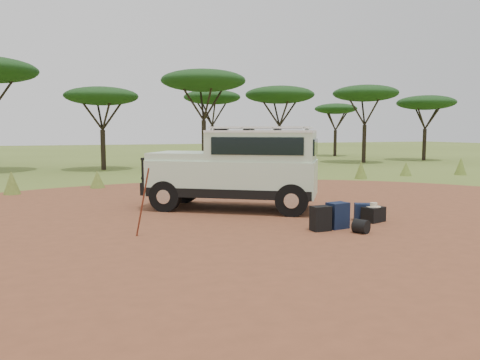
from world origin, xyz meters
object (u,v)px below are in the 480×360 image
object	(u,v)px
walking_staff	(143,203)
backpack_black	(321,219)
backpack_navy	(338,216)
backpack_olive	(339,214)
duffel_navy	(362,212)
hard_case	(373,214)
safari_vehicle	(239,170)

from	to	relation	value
walking_staff	backpack_black	xyz separation A→B (m)	(3.87, -0.80, -0.46)
backpack_navy	backpack_olive	distance (m)	0.42
duffel_navy	hard_case	distance (m)	0.29
walking_staff	backpack_olive	xyz separation A→B (m)	(4.63, -0.40, -0.48)
backpack_olive	duffel_navy	bearing A→B (deg)	15.03
backpack_black	backpack_navy	distance (m)	0.51
safari_vehicle	duffel_navy	size ratio (longest dim) A/B	11.59
backpack_navy	hard_case	size ratio (longest dim) A/B	1.14
safari_vehicle	walking_staff	bearing A→B (deg)	-107.30
walking_staff	hard_case	distance (m)	5.70
backpack_navy	hard_case	distance (m)	1.34
duffel_navy	backpack_navy	bearing A→B (deg)	-123.00
safari_vehicle	walking_staff	distance (m)	4.17
backpack_black	hard_case	bearing A→B (deg)	12.93
safari_vehicle	backpack_olive	size ratio (longest dim) A/B	9.52
walking_staff	hard_case	bearing A→B (deg)	-42.43
walking_staff	backpack_olive	size ratio (longest dim) A/B	2.86
walking_staff	duffel_navy	world-z (taller)	walking_staff
backpack_black	backpack_olive	size ratio (longest dim) A/B	1.06
backpack_navy	backpack_olive	xyz separation A→B (m)	(0.26, 0.33, -0.04)
safari_vehicle	duffel_navy	xyz separation A→B (m)	(2.29, -2.76, -0.93)
duffel_navy	hard_case	size ratio (longest dim) A/B	0.82
backpack_black	backpack_olive	world-z (taller)	backpack_black
backpack_olive	hard_case	bearing A→B (deg)	-0.38
walking_staff	backpack_navy	size ratio (longest dim) A/B	2.50
backpack_navy	walking_staff	bearing A→B (deg)	161.39
duffel_navy	backpack_olive	bearing A→B (deg)	-133.56
safari_vehicle	backpack_navy	world-z (taller)	safari_vehicle
safari_vehicle	walking_staff	world-z (taller)	safari_vehicle
backpack_navy	duffel_navy	bearing A→B (deg)	18.94
safari_vehicle	backpack_black	xyz separation A→B (m)	(0.67, -3.44, -0.87)
hard_case	safari_vehicle	bearing A→B (deg)	110.62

